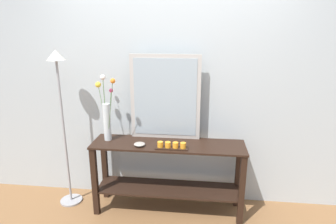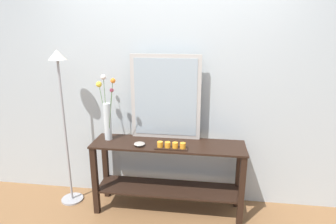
% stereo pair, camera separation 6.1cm
% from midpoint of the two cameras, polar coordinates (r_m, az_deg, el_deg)
% --- Properties ---
extents(ground_plane, '(7.00, 6.00, 0.02)m').
position_cam_midpoint_polar(ground_plane, '(3.30, -0.56, -18.79)').
color(ground_plane, brown).
extents(wall_back, '(6.40, 0.08, 2.70)m').
position_cam_midpoint_polar(wall_back, '(3.06, 0.12, 6.22)').
color(wall_back, '#B2BCC1').
rests_on(wall_back, ground).
extents(console_table, '(1.55, 0.40, 0.76)m').
position_cam_midpoint_polar(console_table, '(3.04, -0.58, -11.15)').
color(console_table, black).
rests_on(console_table, ground).
extents(mirror_leaning, '(0.72, 0.03, 0.88)m').
position_cam_midpoint_polar(mirror_leaning, '(2.95, -1.15, 2.90)').
color(mirror_leaning, '#B7B2AD').
rests_on(mirror_leaning, console_table).
extents(tall_vase_left, '(0.27, 0.28, 0.68)m').
position_cam_midpoint_polar(tall_vase_left, '(3.00, -12.68, -0.35)').
color(tall_vase_left, silver).
rests_on(tall_vase_left, console_table).
extents(candle_tray, '(0.32, 0.09, 0.07)m').
position_cam_midpoint_polar(candle_tray, '(2.80, 0.10, -6.76)').
color(candle_tray, black).
rests_on(candle_tray, console_table).
extents(decorative_bowl, '(0.11, 0.11, 0.03)m').
position_cam_midpoint_polar(decorative_bowl, '(2.88, -6.28, -6.36)').
color(decorative_bowl, '#9E9389').
rests_on(decorative_bowl, console_table).
extents(floor_lamp, '(0.24, 0.24, 1.68)m').
position_cam_midpoint_polar(floor_lamp, '(3.15, -20.98, 1.49)').
color(floor_lamp, '#9E9EA3').
rests_on(floor_lamp, ground).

